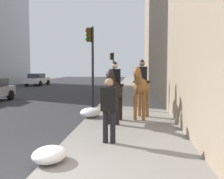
{
  "coord_description": "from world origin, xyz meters",
  "views": [
    {
      "loc": [
        -4.65,
        -1.91,
        2.08
      ],
      "look_at": [
        4.0,
        -1.2,
        1.4
      ],
      "focal_mm": 43.81,
      "sensor_mm": 36.0,
      "label": 1
    }
  ],
  "objects_px": {
    "pedestrian_greeting": "(109,106)",
    "car_mid_lane": "(37,79)",
    "traffic_light_far_curb": "(112,64)",
    "mounted_horse_near": "(114,89)",
    "mounted_horse_far": "(141,86)",
    "traffic_light_near_curb": "(91,54)"
  },
  "relations": [
    {
      "from": "mounted_horse_far",
      "to": "pedestrian_greeting",
      "type": "xyz_separation_m",
      "value": [
        -3.56,
        0.92,
        -0.31
      ]
    },
    {
      "from": "traffic_light_far_curb",
      "to": "car_mid_lane",
      "type": "bearing_deg",
      "value": 68.34
    },
    {
      "from": "traffic_light_near_curb",
      "to": "mounted_horse_far",
      "type": "bearing_deg",
      "value": -143.37
    },
    {
      "from": "mounted_horse_near",
      "to": "pedestrian_greeting",
      "type": "relative_size",
      "value": 1.31
    },
    {
      "from": "mounted_horse_near",
      "to": "traffic_light_near_curb",
      "type": "height_order",
      "value": "traffic_light_near_curb"
    },
    {
      "from": "traffic_light_near_curb",
      "to": "mounted_horse_near",
      "type": "bearing_deg",
      "value": -160.11
    },
    {
      "from": "car_mid_lane",
      "to": "pedestrian_greeting",
      "type": "bearing_deg",
      "value": -153.29
    },
    {
      "from": "pedestrian_greeting",
      "to": "mounted_horse_far",
      "type": "bearing_deg",
      "value": -6.7
    },
    {
      "from": "mounted_horse_far",
      "to": "car_mid_lane",
      "type": "xyz_separation_m",
      "value": [
        21.05,
        11.81,
        -0.67
      ]
    },
    {
      "from": "mounted_horse_near",
      "to": "traffic_light_far_curb",
      "type": "xyz_separation_m",
      "value": [
        18.17,
        1.54,
        1.14
      ]
    },
    {
      "from": "pedestrian_greeting",
      "to": "car_mid_lane",
      "type": "distance_m",
      "value": 26.91
    },
    {
      "from": "mounted_horse_far",
      "to": "car_mid_lane",
      "type": "bearing_deg",
      "value": -139.21
    },
    {
      "from": "mounted_horse_near",
      "to": "traffic_light_far_curb",
      "type": "distance_m",
      "value": 18.28
    },
    {
      "from": "car_mid_lane",
      "to": "traffic_light_far_curb",
      "type": "relative_size",
      "value": 1.11
    },
    {
      "from": "mounted_horse_far",
      "to": "pedestrian_greeting",
      "type": "height_order",
      "value": "mounted_horse_far"
    },
    {
      "from": "pedestrian_greeting",
      "to": "traffic_light_near_curb",
      "type": "bearing_deg",
      "value": 20.57
    },
    {
      "from": "mounted_horse_near",
      "to": "traffic_light_near_curb",
      "type": "bearing_deg",
      "value": -155.64
    },
    {
      "from": "car_mid_lane",
      "to": "traffic_light_far_curb",
      "type": "height_order",
      "value": "traffic_light_far_curb"
    },
    {
      "from": "mounted_horse_far",
      "to": "traffic_light_far_curb",
      "type": "bearing_deg",
      "value": -160.24
    },
    {
      "from": "pedestrian_greeting",
      "to": "traffic_light_far_curb",
      "type": "bearing_deg",
      "value": 12.14
    },
    {
      "from": "car_mid_lane",
      "to": "mounted_horse_near",
      "type": "bearing_deg",
      "value": -150.81
    },
    {
      "from": "mounted_horse_far",
      "to": "car_mid_lane",
      "type": "relative_size",
      "value": 0.57
    }
  ]
}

